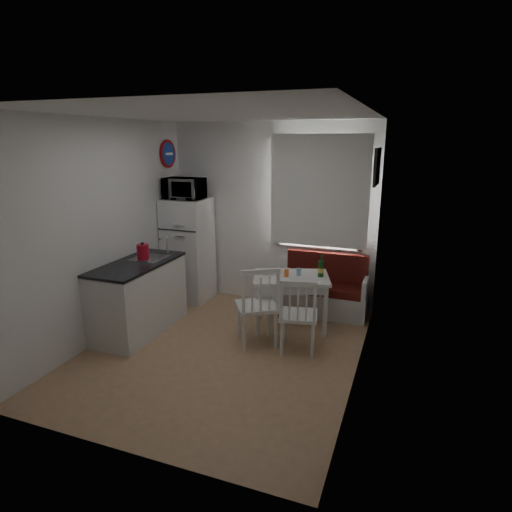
{
  "coord_description": "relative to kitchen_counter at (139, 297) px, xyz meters",
  "views": [
    {
      "loc": [
        1.91,
        -4.03,
        2.35
      ],
      "look_at": [
        0.23,
        0.5,
        1.03
      ],
      "focal_mm": 30.0,
      "sensor_mm": 36.0,
      "label": 1
    }
  ],
  "objects": [
    {
      "name": "floor",
      "position": [
        1.2,
        -0.16,
        -0.46
      ],
      "size": [
        3.0,
        3.5,
        0.02
      ],
      "primitive_type": "cube",
      "color": "#A67F58",
      "rests_on": "ground"
    },
    {
      "name": "ceiling",
      "position": [
        1.2,
        -0.16,
        2.14
      ],
      "size": [
        3.0,
        3.5,
        0.02
      ],
      "primitive_type": "cube",
      "color": "white",
      "rests_on": "wall_back"
    },
    {
      "name": "wall_back",
      "position": [
        1.2,
        1.59,
        0.84
      ],
      "size": [
        3.0,
        0.02,
        2.6
      ],
      "primitive_type": "cube",
      "color": "white",
      "rests_on": "floor"
    },
    {
      "name": "wall_front",
      "position": [
        1.2,
        -1.91,
        0.84
      ],
      "size": [
        3.0,
        0.02,
        2.6
      ],
      "primitive_type": "cube",
      "color": "white",
      "rests_on": "floor"
    },
    {
      "name": "wall_left",
      "position": [
        -0.3,
        -0.16,
        0.84
      ],
      "size": [
        0.02,
        3.5,
        2.6
      ],
      "primitive_type": "cube",
      "color": "white",
      "rests_on": "floor"
    },
    {
      "name": "wall_right",
      "position": [
        2.7,
        -0.16,
        0.84
      ],
      "size": [
        0.02,
        3.5,
        2.6
      ],
      "primitive_type": "cube",
      "color": "white",
      "rests_on": "floor"
    },
    {
      "name": "window",
      "position": [
        1.9,
        1.56,
        1.17
      ],
      "size": [
        1.22,
        0.06,
        1.47
      ],
      "primitive_type": "cube",
      "color": "silver",
      "rests_on": "wall_back"
    },
    {
      "name": "curtain",
      "position": [
        1.9,
        1.49,
        1.22
      ],
      "size": [
        1.35,
        0.02,
        1.5
      ],
      "primitive_type": "cube",
      "color": "white",
      "rests_on": "wall_back"
    },
    {
      "name": "kitchen_counter",
      "position": [
        0.0,
        0.0,
        0.0
      ],
      "size": [
        0.62,
        1.32,
        1.16
      ],
      "color": "silver",
      "rests_on": "floor"
    },
    {
      "name": "wall_sign",
      "position": [
        -0.27,
        1.29,
        1.69
      ],
      "size": [
        0.03,
        0.4,
        0.4
      ],
      "primitive_type": "cylinder",
      "rotation": [
        0.0,
        1.57,
        0.0
      ],
      "color": "#1B3BA2",
      "rests_on": "wall_left"
    },
    {
      "name": "picture_frame",
      "position": [
        2.67,
        0.94,
        1.59
      ],
      "size": [
        0.04,
        0.52,
        0.42
      ],
      "primitive_type": "cube",
      "color": "black",
      "rests_on": "wall_right"
    },
    {
      "name": "bench",
      "position": [
        2.06,
        1.35,
        -0.18
      ],
      "size": [
        1.18,
        0.45,
        0.84
      ],
      "color": "silver",
      "rests_on": "floor"
    },
    {
      "name": "dining_table",
      "position": [
        1.75,
        0.75,
        0.16
      ],
      "size": [
        1.08,
        0.9,
        0.7
      ],
      "rotation": [
        0.0,
        0.0,
        0.31
      ],
      "color": "silver",
      "rests_on": "floor"
    },
    {
      "name": "chair_left",
      "position": [
        1.5,
        0.08,
        0.15
      ],
      "size": [
        0.62,
        0.64,
        0.53
      ],
      "rotation": [
        0.0,
        0.0,
        0.57
      ],
      "color": "silver",
      "rests_on": "floor"
    },
    {
      "name": "chair_right",
      "position": [
        2.0,
        0.09,
        0.1
      ],
      "size": [
        0.49,
        0.48,
        0.48
      ],
      "rotation": [
        0.0,
        0.0,
        0.21
      ],
      "color": "silver",
      "rests_on": "floor"
    },
    {
      "name": "fridge",
      "position": [
        0.02,
        1.24,
        0.31
      ],
      "size": [
        0.61,
        0.61,
        1.52
      ],
      "primitive_type": "cube",
      "color": "white",
      "rests_on": "floor"
    },
    {
      "name": "microwave",
      "position": [
        0.02,
        1.19,
        1.22
      ],
      "size": [
        0.54,
        0.37,
        0.3
      ],
      "primitive_type": "imported",
      "color": "white",
      "rests_on": "fridge"
    },
    {
      "name": "kettle",
      "position": [
        0.05,
        0.08,
        0.56
      ],
      "size": [
        0.18,
        0.18,
        0.23
      ],
      "primitive_type": "cylinder",
      "color": "#AC0D1F",
      "rests_on": "kitchen_counter"
    },
    {
      "name": "wine_bottle",
      "position": [
        2.1,
        0.85,
        0.39
      ],
      "size": [
        0.07,
        0.07,
        0.29
      ],
      "primitive_type": null,
      "color": "#164519",
      "rests_on": "dining_table"
    },
    {
      "name": "drinking_glass_orange",
      "position": [
        1.7,
        0.7,
        0.29
      ],
      "size": [
        0.06,
        0.06,
        0.09
      ],
      "primitive_type": "cylinder",
      "color": "orange",
      "rests_on": "dining_table"
    },
    {
      "name": "drinking_glass_blue",
      "position": [
        1.83,
        0.8,
        0.29
      ],
      "size": [
        0.06,
        0.06,
        0.09
      ],
      "primitive_type": "cylinder",
      "color": "#79AACE",
      "rests_on": "dining_table"
    },
    {
      "name": "plate",
      "position": [
        1.45,
        0.77,
        0.25
      ],
      "size": [
        0.25,
        0.25,
        0.02
      ],
      "primitive_type": "cylinder",
      "color": "white",
      "rests_on": "dining_table"
    }
  ]
}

